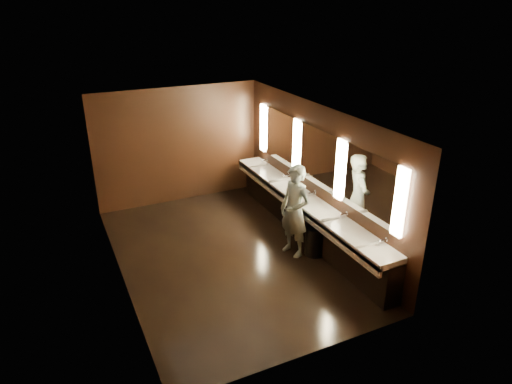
% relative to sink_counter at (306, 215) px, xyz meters
% --- Properties ---
extents(floor, '(6.00, 6.00, 0.00)m').
position_rel_sink_counter_xyz_m(floor, '(-1.79, 0.00, -0.50)').
color(floor, black).
rests_on(floor, ground).
extents(ceiling, '(4.00, 6.00, 0.02)m').
position_rel_sink_counter_xyz_m(ceiling, '(-1.79, 0.00, 2.30)').
color(ceiling, '#2D2D2B').
rests_on(ceiling, wall_back).
extents(wall_back, '(4.00, 0.02, 2.80)m').
position_rel_sink_counter_xyz_m(wall_back, '(-1.79, 3.00, 0.90)').
color(wall_back, black).
rests_on(wall_back, floor).
extents(wall_front, '(4.00, 0.02, 2.80)m').
position_rel_sink_counter_xyz_m(wall_front, '(-1.79, -3.00, 0.90)').
color(wall_front, black).
rests_on(wall_front, floor).
extents(wall_left, '(0.02, 6.00, 2.80)m').
position_rel_sink_counter_xyz_m(wall_left, '(-3.79, 0.00, 0.90)').
color(wall_left, black).
rests_on(wall_left, floor).
extents(wall_right, '(0.02, 6.00, 2.80)m').
position_rel_sink_counter_xyz_m(wall_right, '(0.21, 0.00, 0.90)').
color(wall_right, black).
rests_on(wall_right, floor).
extents(sink_counter, '(0.55, 5.40, 1.01)m').
position_rel_sink_counter_xyz_m(sink_counter, '(0.00, 0.00, 0.00)').
color(sink_counter, black).
rests_on(sink_counter, floor).
extents(mirror_band, '(0.06, 5.03, 1.15)m').
position_rel_sink_counter_xyz_m(mirror_band, '(0.19, -0.00, 1.25)').
color(mirror_band, '#FFEBB5').
rests_on(mirror_band, wall_right).
extents(person, '(0.61, 0.77, 1.84)m').
position_rel_sink_counter_xyz_m(person, '(-0.57, -0.48, 0.42)').
color(person, '#7FA8BE').
rests_on(person, floor).
extents(trash_bin, '(0.49, 0.49, 0.59)m').
position_rel_sink_counter_xyz_m(trash_bin, '(-0.22, -0.70, -0.20)').
color(trash_bin, black).
rests_on(trash_bin, floor).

